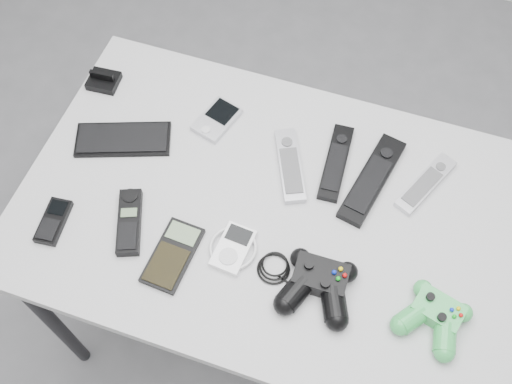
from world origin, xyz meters
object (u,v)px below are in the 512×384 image
(pda, at_px, (217,119))
(mp3_player, at_px, (233,248))
(calculator, at_px, (173,255))
(remote_black_b, at_px, (372,179))
(remote_silver_a, at_px, (290,165))
(remote_silver_b, at_px, (426,183))
(cordless_handset, at_px, (129,222))
(pda_keyboard, at_px, (123,139))
(desk, at_px, (271,222))
(controller_black, at_px, (319,283))
(controller_green, at_px, (435,316))
(remote_black_a, at_px, (336,162))
(mobile_phone, at_px, (53,221))

(pda, relative_size, mp3_player, 1.05)
(mp3_player, bearing_deg, calculator, -150.10)
(remote_black_b, bearing_deg, remote_silver_a, -161.02)
(remote_silver_b, distance_m, cordless_handset, 0.68)
(pda_keyboard, relative_size, remote_silver_a, 1.14)
(pda_keyboard, height_order, remote_black_b, remote_black_b)
(desk, distance_m, remote_silver_b, 0.37)
(desk, distance_m, cordless_handset, 0.33)
(pda_keyboard, height_order, controller_black, controller_black)
(remote_silver_a, relative_size, mp3_player, 1.78)
(cordless_handset, relative_size, controller_green, 1.07)
(desk, height_order, remote_silver_b, remote_silver_b)
(remote_silver_a, height_order, controller_green, controller_green)
(cordless_handset, relative_size, calculator, 0.98)
(remote_black_b, relative_size, cordless_handset, 1.60)
(mp3_player, bearing_deg, remote_black_b, 51.85)
(remote_black_a, height_order, calculator, remote_black_a)
(pda, distance_m, remote_silver_a, 0.22)
(controller_black, relative_size, controller_green, 1.81)
(remote_silver_a, distance_m, remote_black_a, 0.11)
(remote_silver_b, relative_size, mp3_player, 1.68)
(mp3_player, xyz_separation_m, controller_green, (0.44, -0.01, 0.01))
(mobile_phone, height_order, controller_green, controller_green)
(remote_silver_b, relative_size, mobile_phone, 1.69)
(controller_green, bearing_deg, controller_black, -162.09)
(desk, height_order, pda_keyboard, pda_keyboard)
(remote_silver_a, distance_m, controller_black, 0.31)
(desk, bearing_deg, pda, 137.12)
(remote_silver_b, relative_size, controller_green, 1.27)
(pda, distance_m, remote_black_b, 0.41)
(pda, height_order, remote_black_a, remote_black_a)
(calculator, bearing_deg, controller_green, 7.66)
(remote_silver_b, bearing_deg, remote_silver_a, -145.58)
(calculator, relative_size, mp3_player, 1.45)
(calculator, distance_m, mp3_player, 0.13)
(remote_black_a, relative_size, calculator, 1.29)
(remote_black_a, relative_size, mp3_player, 1.87)
(desk, distance_m, remote_black_a, 0.21)
(remote_black_a, distance_m, controller_green, 0.42)
(mobile_phone, height_order, cordless_handset, cordless_handset)
(pda, xyz_separation_m, mp3_player, (0.16, -0.31, 0.00))
(remote_black_a, relative_size, cordless_handset, 1.32)
(remote_black_a, bearing_deg, controller_black, -85.48)
(mobile_phone, xyz_separation_m, controller_green, (0.84, 0.05, 0.01))
(pda_keyboard, bearing_deg, calculator, -66.44)
(pda, height_order, mobile_phone, same)
(pda, xyz_separation_m, remote_silver_a, (0.21, -0.07, 0.00))
(remote_silver_b, bearing_deg, remote_black_b, -141.53)
(controller_black, bearing_deg, pda, 135.20)
(remote_silver_a, relative_size, remote_black_a, 0.95)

